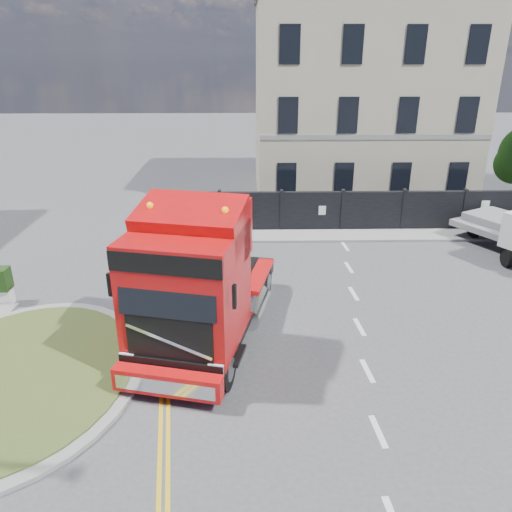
{
  "coord_description": "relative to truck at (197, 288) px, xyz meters",
  "views": [
    {
      "loc": [
        -0.69,
        -14.43,
        8.31
      ],
      "look_at": [
        -0.38,
        1.36,
        1.8
      ],
      "focal_mm": 35.0,
      "sensor_mm": 36.0,
      "label": 1
    }
  ],
  "objects": [
    {
      "name": "traffic_island",
      "position": [
        -4.86,
        -1.4,
        -1.95
      ],
      "size": [
        6.8,
        6.8,
        0.17
      ],
      "color": "gray",
      "rests_on": "ground"
    },
    {
      "name": "hoarding_fence",
      "position": [
        8.69,
        10.6,
        -1.03
      ],
      "size": [
        18.8,
        0.25,
        2.0
      ],
      "color": "black",
      "rests_on": "ground"
    },
    {
      "name": "ground",
      "position": [
        2.14,
        1.6,
        -2.03
      ],
      "size": [
        120.0,
        120.0,
        0.0
      ],
      "primitive_type": "plane",
      "color": "#424244",
      "rests_on": "ground"
    },
    {
      "name": "truck",
      "position": [
        0.0,
        0.0,
        0.0
      ],
      "size": [
        4.44,
        8.01,
        4.54
      ],
      "rotation": [
        0.0,
        0.0,
        -0.23
      ],
      "color": "black",
      "rests_on": "ground"
    },
    {
      "name": "georgian_building",
      "position": [
        8.14,
        18.1,
        3.74
      ],
      "size": [
        12.3,
        10.3,
        12.8
      ],
      "color": "#BBAE95",
      "rests_on": "ground"
    },
    {
      "name": "pavement_far",
      "position": [
        8.14,
        9.7,
        -1.97
      ],
      "size": [
        20.0,
        1.6,
        0.12
      ],
      "primitive_type": "cube",
      "color": "gray",
      "rests_on": "ground"
    }
  ]
}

